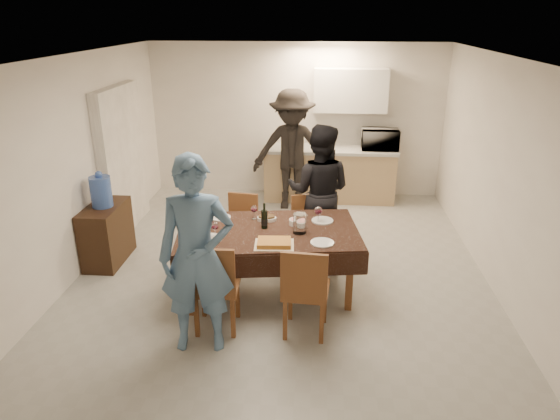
% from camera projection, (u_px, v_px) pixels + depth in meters
% --- Properties ---
extents(floor, '(5.00, 6.00, 0.02)m').
position_uv_depth(floor, '(282.00, 270.00, 6.31)').
color(floor, '#A0A09C').
rests_on(floor, ground).
extents(ceiling, '(5.00, 6.00, 0.02)m').
position_uv_depth(ceiling, '(283.00, 56.00, 5.35)').
color(ceiling, white).
rests_on(ceiling, wall_back).
extents(wall_back, '(5.00, 0.02, 2.60)m').
position_uv_depth(wall_back, '(296.00, 121.00, 8.61)').
color(wall_back, white).
rests_on(wall_back, floor).
extents(wall_front, '(5.00, 0.02, 2.60)m').
position_uv_depth(wall_front, '(244.00, 318.00, 3.05)').
color(wall_front, white).
rests_on(wall_front, floor).
extents(wall_left, '(0.02, 6.00, 2.60)m').
position_uv_depth(wall_left, '(76.00, 167.00, 6.02)').
color(wall_left, white).
rests_on(wall_left, floor).
extents(wall_right, '(0.02, 6.00, 2.60)m').
position_uv_depth(wall_right, '(502.00, 178.00, 5.64)').
color(wall_right, white).
rests_on(wall_right, floor).
extents(stub_partition, '(0.15, 1.40, 2.10)m').
position_uv_depth(stub_partition, '(123.00, 160.00, 7.22)').
color(stub_partition, white).
rests_on(stub_partition, floor).
extents(kitchen_base_cabinet, '(2.20, 0.60, 0.86)m').
position_uv_depth(kitchen_base_cabinet, '(329.00, 175.00, 8.59)').
color(kitchen_base_cabinet, '#9F8A5F').
rests_on(kitchen_base_cabinet, floor).
extents(kitchen_worktop, '(2.24, 0.64, 0.05)m').
position_uv_depth(kitchen_worktop, '(330.00, 149.00, 8.42)').
color(kitchen_worktop, '#B1B0AB').
rests_on(kitchen_worktop, kitchen_base_cabinet).
extents(upper_cabinet, '(1.20, 0.34, 0.70)m').
position_uv_depth(upper_cabinet, '(351.00, 90.00, 8.17)').
color(upper_cabinet, white).
rests_on(upper_cabinet, wall_back).
extents(dining_table, '(2.14, 1.43, 0.78)m').
position_uv_depth(dining_table, '(268.00, 233.00, 5.58)').
color(dining_table, black).
rests_on(dining_table, floor).
extents(chair_near_left, '(0.46, 0.46, 0.53)m').
position_uv_depth(chair_near_left, '(214.00, 280.00, 4.88)').
color(chair_near_left, brown).
rests_on(chair_near_left, floor).
extents(chair_near_right, '(0.48, 0.48, 0.53)m').
position_uv_depth(chair_near_right, '(306.00, 284.00, 4.82)').
color(chair_near_right, brown).
rests_on(chair_near_right, floor).
extents(chair_far_left, '(0.44, 0.44, 0.47)m').
position_uv_depth(chair_far_left, '(239.00, 225.00, 6.31)').
color(chair_far_left, brown).
rests_on(chair_far_left, floor).
extents(chair_far_right, '(0.51, 0.51, 0.48)m').
position_uv_depth(chair_far_right, '(310.00, 227.00, 6.24)').
color(chair_far_right, brown).
rests_on(chair_far_right, floor).
extents(console, '(0.41, 0.83, 0.76)m').
position_uv_depth(console, '(107.00, 234.00, 6.43)').
color(console, '#322110').
rests_on(console, floor).
extents(water_jug, '(0.26, 0.26, 0.39)m').
position_uv_depth(water_jug, '(101.00, 192.00, 6.22)').
color(water_jug, '#456CCC').
rests_on(water_jug, console).
extents(wine_bottle, '(0.07, 0.07, 0.30)m').
position_uv_depth(wine_bottle, '(264.00, 216.00, 5.56)').
color(wine_bottle, black).
rests_on(wine_bottle, dining_table).
extents(water_pitcher, '(0.15, 0.15, 0.22)m').
position_uv_depth(water_pitcher, '(300.00, 223.00, 5.45)').
color(water_pitcher, white).
rests_on(water_pitcher, dining_table).
extents(savoury_tart, '(0.43, 0.33, 0.05)m').
position_uv_depth(savoury_tart, '(274.00, 243.00, 5.20)').
color(savoury_tart, gold).
rests_on(savoury_tart, dining_table).
extents(salad_bowl, '(0.16, 0.16, 0.06)m').
position_uv_depth(salad_bowl, '(296.00, 222.00, 5.70)').
color(salad_bowl, silver).
rests_on(salad_bowl, dining_table).
extents(mushroom_dish, '(0.21, 0.21, 0.04)m').
position_uv_depth(mushroom_dish, '(267.00, 219.00, 5.82)').
color(mushroom_dish, silver).
rests_on(mushroom_dish, dining_table).
extents(wine_glass_a, '(0.08, 0.08, 0.18)m').
position_uv_depth(wine_glass_a, '(215.00, 230.00, 5.34)').
color(wine_glass_a, white).
rests_on(wine_glass_a, dining_table).
extents(wine_glass_b, '(0.09, 0.09, 0.20)m').
position_uv_depth(wine_glass_b, '(318.00, 215.00, 5.72)').
color(wine_glass_b, white).
rests_on(wine_glass_b, dining_table).
extents(wine_glass_c, '(0.08, 0.08, 0.17)m').
position_uv_depth(wine_glass_c, '(254.00, 212.00, 5.83)').
color(wine_glass_c, white).
rests_on(wine_glass_c, dining_table).
extents(plate_near_left, '(0.27, 0.27, 0.02)m').
position_uv_depth(plate_near_left, '(210.00, 239.00, 5.33)').
color(plate_near_left, silver).
rests_on(plate_near_left, dining_table).
extents(plate_near_right, '(0.25, 0.25, 0.01)m').
position_uv_depth(plate_near_right, '(322.00, 243.00, 5.24)').
color(plate_near_right, silver).
rests_on(plate_near_right, dining_table).
extents(plate_far_left, '(0.24, 0.24, 0.01)m').
position_uv_depth(plate_far_left, '(221.00, 217.00, 5.89)').
color(plate_far_left, silver).
rests_on(plate_far_left, dining_table).
extents(plate_far_right, '(0.25, 0.25, 0.01)m').
position_uv_depth(plate_far_right, '(322.00, 221.00, 5.79)').
color(plate_far_right, silver).
rests_on(plate_far_right, dining_table).
extents(microwave, '(0.61, 0.41, 0.34)m').
position_uv_depth(microwave, '(380.00, 139.00, 8.29)').
color(microwave, white).
rests_on(microwave, kitchen_worktop).
extents(person_near, '(0.75, 0.55, 1.92)m').
position_uv_depth(person_near, '(197.00, 256.00, 4.57)').
color(person_near, '#53779F').
rests_on(person_near, floor).
extents(person_far, '(0.95, 0.80, 1.76)m').
position_uv_depth(person_far, '(319.00, 192.00, 6.46)').
color(person_far, black).
rests_on(person_far, floor).
extents(person_kitchen, '(1.26, 0.72, 1.95)m').
position_uv_depth(person_kitchen, '(292.00, 150.00, 8.02)').
color(person_kitchen, black).
rests_on(person_kitchen, floor).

